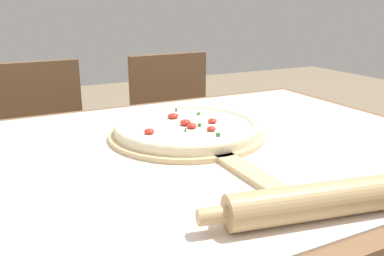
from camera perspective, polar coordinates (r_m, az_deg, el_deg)
name	(u,v)px	position (r m, az deg, el deg)	size (l,w,h in m)	color
dining_table	(209,188)	(1.04, 2.40, -8.35)	(1.26, 0.99, 0.78)	brown
towel_cloth	(210,145)	(0.99, 2.48, -2.42)	(1.18, 0.91, 0.00)	silver
pizza_peel	(191,136)	(1.03, -0.18, -1.17)	(0.40, 0.63, 0.01)	#D6B784
pizza	(187,127)	(1.05, -0.74, 0.16)	(0.37, 0.37, 0.03)	beige
rolling_pin	(325,200)	(0.69, 18.22, -9.56)	(0.42, 0.12, 0.06)	tan
chair_left	(42,159)	(1.74, -20.26, -4.08)	(0.41, 0.41, 0.89)	brown
chair_right	(178,138)	(1.88, -1.95, -1.38)	(0.42, 0.42, 0.89)	brown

